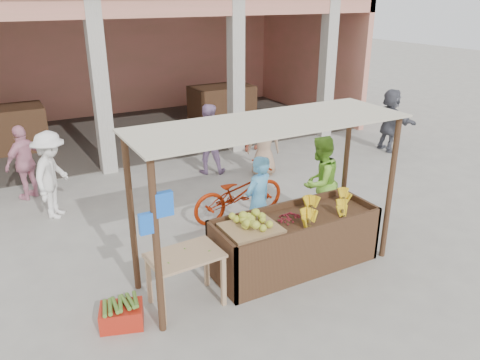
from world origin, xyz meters
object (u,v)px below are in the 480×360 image
fruit_stall (295,243)px  vendor_green (320,180)px  red_crate (122,316)px  side_table (185,263)px  motorcycle (239,192)px  vendor_blue (258,199)px

fruit_stall → vendor_green: vendor_green is taller
fruit_stall → vendor_green: size_ratio=1.43×
red_crate → side_table: bearing=19.2°
motorcycle → vendor_blue: bearing=165.4°
side_table → red_crate: 1.05m
side_table → motorcycle: bearing=42.9°
fruit_stall → red_crate: fruit_stall is taller
side_table → vendor_blue: 1.94m
fruit_stall → vendor_blue: (-0.18, 0.83, 0.46)m
vendor_blue → fruit_stall: bearing=82.1°
vendor_green → motorcycle: size_ratio=0.91×
red_crate → vendor_blue: vendor_blue is taller
vendor_blue → motorcycle: 1.18m
red_crate → motorcycle: (2.84, 2.05, 0.38)m
vendor_blue → vendor_green: size_ratio=0.95×
vendor_green → motorcycle: (-1.10, 1.00, -0.38)m
red_crate → vendor_green: vendor_green is taller
vendor_green → fruit_stall: bearing=20.2°
fruit_stall → motorcycle: (0.06, 1.93, 0.12)m
fruit_stall → red_crate: bearing=-177.7°
fruit_stall → vendor_green: bearing=38.6°
side_table → motorcycle: motorcycle is taller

